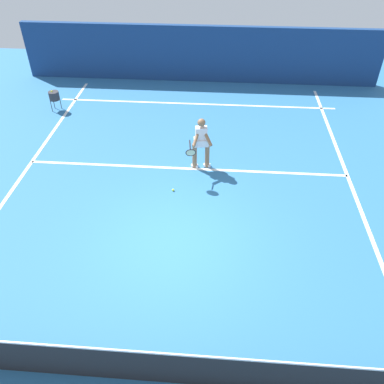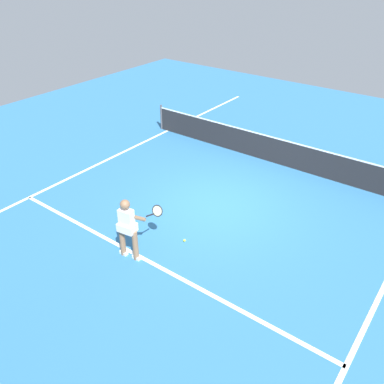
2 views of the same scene
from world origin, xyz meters
TOP-DOWN VIEW (x-y plane):
  - ground_plane at (0.00, 0.00)m, footprint 25.07×25.07m
  - court_back_wall at (0.00, -9.34)m, footprint 14.17×0.24m
  - baseline_marking at (0.00, -7.14)m, footprint 10.17×0.10m
  - service_line_marking at (0.00, -2.93)m, footprint 9.17×0.10m
  - sideline_left_marking at (-4.58, 0.00)m, footprint 0.10×17.28m
  - court_net at (0.00, 3.29)m, footprint 9.85×0.08m
  - tennis_player at (-0.42, -3.03)m, footprint 0.72×1.01m
  - tennis_ball_near at (0.25, -1.86)m, footprint 0.07×0.07m
  - ball_hopper at (4.98, -6.27)m, footprint 0.36×0.36m

SIDE VIEW (x-z plane):
  - ground_plane at x=0.00m, z-range 0.00..0.00m
  - baseline_marking at x=0.00m, z-range 0.00..0.01m
  - service_line_marking at x=0.00m, z-range 0.00..0.01m
  - sideline_left_marking at x=-4.58m, z-range 0.00..0.01m
  - tennis_ball_near at x=0.25m, z-range 0.00..0.07m
  - court_net at x=0.00m, z-range -0.03..0.95m
  - ball_hopper at x=4.98m, z-range 0.17..0.92m
  - tennis_player at x=-0.42m, z-range 0.07..1.62m
  - court_back_wall at x=0.00m, z-range 0.00..2.19m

